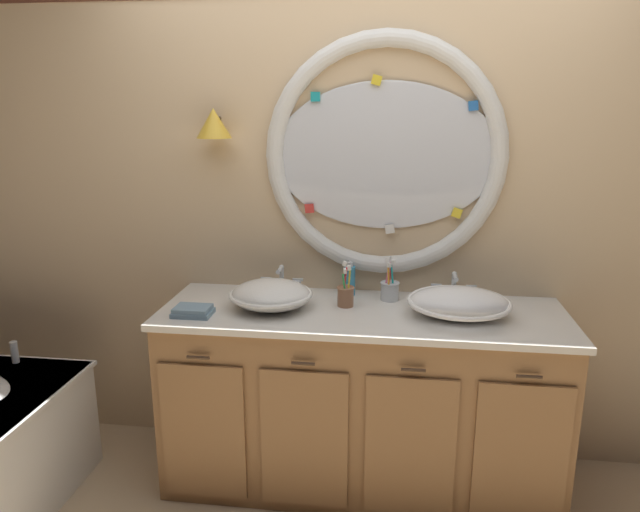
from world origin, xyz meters
TOP-DOWN VIEW (x-y plane):
  - ground_plane at (0.00, 0.00)m, footprint 14.00×14.00m
  - back_wall_assembly at (0.00, 0.58)m, footprint 6.40×0.26m
  - vanity_counter at (0.00, 0.25)m, footprint 1.86×0.65m
  - sink_basin_left at (-0.42, 0.22)m, footprint 0.39×0.39m
  - sink_basin_right at (0.43, 0.22)m, footprint 0.46×0.46m
  - faucet_set_left at (-0.42, 0.47)m, footprint 0.22×0.11m
  - faucet_set_right at (0.43, 0.47)m, footprint 0.22×0.12m
  - toothbrush_holder_left at (-0.08, 0.29)m, footprint 0.08×0.08m
  - toothbrush_holder_right at (0.12, 0.41)m, footprint 0.09×0.09m
  - soap_dispenser at (-0.08, 0.46)m, footprint 0.06×0.06m
  - folded_hand_towel at (-0.75, 0.08)m, footprint 0.17×0.12m

SIDE VIEW (x-z plane):
  - ground_plane at x=0.00m, z-range 0.00..0.00m
  - vanity_counter at x=0.00m, z-range 0.00..0.88m
  - folded_hand_towel at x=-0.75m, z-range 0.88..0.92m
  - faucet_set_right at x=0.43m, z-range 0.87..1.00m
  - faucet_set_left at x=-0.42m, z-range 0.86..1.00m
  - toothbrush_holder_right at x=0.12m, z-range 0.83..1.04m
  - toothbrush_holder_left at x=-0.08m, z-range 0.83..1.04m
  - sink_basin_left at x=-0.42m, z-range 0.88..1.01m
  - sink_basin_right at x=0.43m, z-range 0.88..1.01m
  - soap_dispenser at x=-0.08m, z-range 0.87..1.05m
  - back_wall_assembly at x=0.00m, z-range 0.03..2.63m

